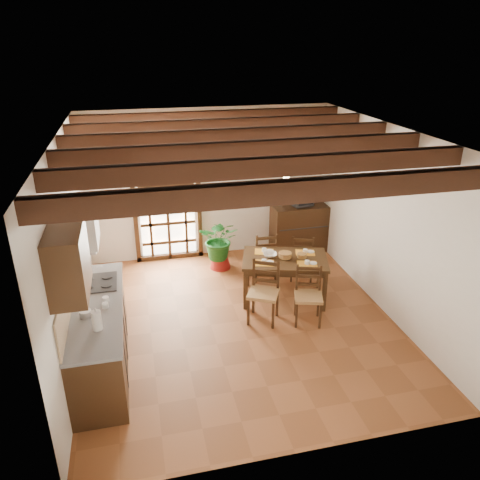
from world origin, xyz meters
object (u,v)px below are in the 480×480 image
object	(u,v)px
potted_plant	(220,239)
dining_table	(285,263)
chair_far_right	(302,265)
pendant_lamp	(286,172)
chair_near_right	(308,305)
sideboard	(300,228)
crt_tv	(301,196)
chair_far_left	(264,263)
chair_near_left	(263,303)
kitchen_counter	(100,335)

from	to	relation	value
potted_plant	dining_table	bearing A→B (deg)	-58.53
chair_far_right	pendant_lamp	xyz separation A→B (m)	(-0.51, -0.46, 1.81)
chair_near_right	sideboard	size ratio (longest dim) A/B	0.79
sideboard	crt_tv	distance (m)	0.66
chair_near_right	sideboard	xyz separation A→B (m)	(0.75, 2.45, 0.19)
chair_far_left	pendant_lamp	distance (m)	1.92
chair_near_left	dining_table	bearing A→B (deg)	75.04
kitchen_counter	sideboard	size ratio (longest dim) A/B	2.05
chair_near_left	potted_plant	distance (m)	1.90
chair_far_left	sideboard	bearing A→B (deg)	-133.50
chair_near_left	crt_tv	world-z (taller)	crt_tv
chair_near_right	chair_far_right	world-z (taller)	chair_near_right
chair_far_left	chair_near_left	bearing A→B (deg)	75.89
kitchen_counter	chair_near_right	xyz separation A→B (m)	(2.94, 0.37, -0.20)
dining_table	chair_far_left	bearing A→B (deg)	115.82
potted_plant	pendant_lamp	distance (m)	2.09
chair_far_left	crt_tv	distance (m)	1.63
chair_far_left	pendant_lamp	bearing A→B (deg)	103.17
potted_plant	chair_far_left	bearing A→B (deg)	-39.78
dining_table	pendant_lamp	world-z (taller)	pendant_lamp
dining_table	chair_near_left	distance (m)	0.82
potted_plant	pendant_lamp	xyz separation A→B (m)	(0.80, -1.20, 1.51)
sideboard	chair_far_left	bearing A→B (deg)	-136.38
chair_near_right	pendant_lamp	bearing A→B (deg)	115.66
chair_near_left	pendant_lamp	xyz separation A→B (m)	(0.51, 0.66, 1.79)
potted_plant	chair_near_left	bearing A→B (deg)	-81.07
chair_far_right	crt_tv	size ratio (longest dim) A/B	1.94
chair_near_right	chair_far_right	xyz separation A→B (m)	(0.38, 1.30, -0.00)
chair_near_right	chair_far_right	distance (m)	1.35
chair_near_left	chair_far_right	xyz separation A→B (m)	(1.01, 1.11, -0.02)
sideboard	chair_far_right	bearing A→B (deg)	-108.28
chair_far_right	crt_tv	xyz separation A→B (m)	(0.37, 1.15, 0.85)
chair_far_left	potted_plant	bearing A→B (deg)	-37.44
chair_near_right	chair_far_left	distance (m)	1.50
dining_table	chair_far_left	size ratio (longest dim) A/B	1.71
kitchen_counter	chair_near_left	xyz separation A→B (m)	(2.31, 0.56, -0.18)
chair_near_right	crt_tv	bearing A→B (deg)	90.08
pendant_lamp	chair_near_right	bearing A→B (deg)	-81.48
kitchen_counter	chair_near_right	distance (m)	2.97
sideboard	crt_tv	size ratio (longest dim) A/B	2.49
kitchen_counter	potted_plant	bearing A→B (deg)	50.16
chair_near_right	kitchen_counter	bearing A→B (deg)	-155.67
sideboard	potted_plant	bearing A→B (deg)	-166.80
chair_far_right	chair_near_right	bearing A→B (deg)	94.45
chair_near_right	sideboard	world-z (taller)	sideboard
chair_far_left	potted_plant	distance (m)	0.93
dining_table	potted_plant	bearing A→B (deg)	137.89
crt_tv	chair_near_right	bearing A→B (deg)	-117.38
chair_far_right	pendant_lamp	world-z (taller)	pendant_lamp
potted_plant	sideboard	bearing A→B (deg)	13.74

